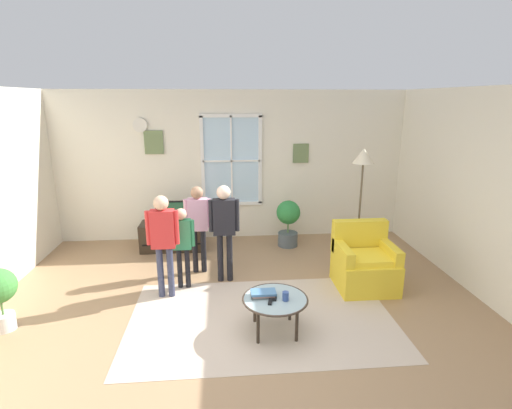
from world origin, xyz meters
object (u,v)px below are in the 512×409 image
at_px(television, 172,211).
at_px(person_green_shirt, 182,239).
at_px(floor_lamp, 363,168).
at_px(coffee_table, 275,300).
at_px(tv_stand, 173,236).
at_px(remote_near_cup, 270,301).
at_px(person_black_shirt, 224,222).
at_px(remote_near_books, 275,297).
at_px(potted_plant_by_window, 288,220).
at_px(cup, 286,296).
at_px(person_pink_shirt, 198,219).
at_px(armchair, 364,264).
at_px(person_red_shirt, 163,235).
at_px(book_stack, 263,294).

relative_size(television, person_green_shirt, 0.48).
bearing_deg(floor_lamp, coffee_table, -131.57).
bearing_deg(tv_stand, television, -90.00).
bearing_deg(remote_near_cup, person_green_shirt, 130.42).
bearing_deg(person_black_shirt, remote_near_books, -67.79).
bearing_deg(television, person_green_shirt, -77.85).
relative_size(television, potted_plant_by_window, 0.67).
xyz_separation_m(cup, person_green_shirt, (-1.20, 1.19, 0.25)).
bearing_deg(person_pink_shirt, remote_near_books, -60.77).
bearing_deg(potted_plant_by_window, remote_near_books, -102.78).
distance_m(remote_near_cup, person_green_shirt, 1.61).
distance_m(coffee_table, remote_near_books, 0.04).
xyz_separation_m(tv_stand, cup, (1.51, -2.62, 0.22)).
distance_m(armchair, person_green_shirt, 2.48).
distance_m(person_green_shirt, potted_plant_by_window, 2.20).
height_order(tv_stand, coffee_table, tv_stand).
distance_m(tv_stand, person_red_shirt, 1.78).
bearing_deg(person_red_shirt, floor_lamp, 16.00).
xyz_separation_m(book_stack, person_pink_shirt, (-0.78, 1.57, 0.38)).
bearing_deg(person_red_shirt, person_black_shirt, 27.00).
distance_m(tv_stand, remote_near_books, 2.93).
bearing_deg(television, floor_lamp, -16.35).
xyz_separation_m(television, armchair, (2.75, -1.61, -0.34)).
xyz_separation_m(armchair, remote_near_cup, (-1.41, -1.03, 0.09)).
height_order(remote_near_cup, person_red_shirt, person_red_shirt).
relative_size(person_pink_shirt, potted_plant_by_window, 1.60).
distance_m(coffee_table, person_black_shirt, 1.48).
relative_size(remote_near_cup, person_pink_shirt, 0.11).
bearing_deg(book_stack, remote_near_cup, -64.29).
relative_size(person_red_shirt, potted_plant_by_window, 1.67).
bearing_deg(potted_plant_by_window, tv_stand, 179.41).
height_order(armchair, person_green_shirt, person_green_shirt).
bearing_deg(person_pink_shirt, floor_lamp, 2.28).
bearing_deg(book_stack, armchair, 31.59).
bearing_deg(coffee_table, person_pink_shirt, 119.29).
bearing_deg(remote_near_cup, cup, 7.93).
relative_size(television, armchair, 0.62).
relative_size(cup, remote_near_cup, 0.70).
height_order(remote_near_books, person_black_shirt, person_black_shirt).
height_order(book_stack, remote_near_cup, book_stack).
bearing_deg(potted_plant_by_window, person_black_shirt, -131.38).
height_order(television, remote_near_books, television).
bearing_deg(tv_stand, coffee_table, -61.42).
xyz_separation_m(tv_stand, potted_plant_by_window, (1.98, -0.02, 0.23)).
xyz_separation_m(tv_stand, person_black_shirt, (0.87, -1.28, 0.63)).
relative_size(person_black_shirt, floor_lamp, 0.77).
bearing_deg(coffee_table, remote_near_books, 147.73).
xyz_separation_m(television, cup, (1.51, -2.62, -0.22)).
relative_size(coffee_table, person_green_shirt, 0.65).
bearing_deg(person_black_shirt, floor_lamp, 11.49).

